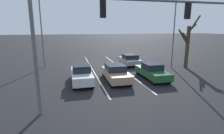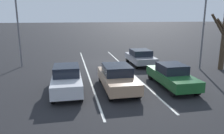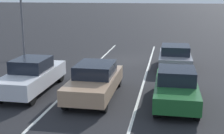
# 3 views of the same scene
# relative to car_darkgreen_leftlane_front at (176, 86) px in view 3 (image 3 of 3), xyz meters

# --- Properties ---
(ground_plane) EXTENTS (240.00, 240.00, 0.00)m
(ground_plane) POSITION_rel_car_darkgreen_leftlane_front_xyz_m (3.33, -8.20, -0.74)
(ground_plane) COLOR black
(lane_stripe_left_divider) EXTENTS (0.12, 18.23, 0.01)m
(lane_stripe_left_divider) POSITION_rel_car_darkgreen_leftlane_front_xyz_m (1.59, -5.08, -0.73)
(lane_stripe_left_divider) COLOR silver
(lane_stripe_left_divider) RESTS_ON ground_plane
(lane_stripe_center_divider) EXTENTS (0.12, 18.23, 0.01)m
(lane_stripe_center_divider) POSITION_rel_car_darkgreen_leftlane_front_xyz_m (5.07, -5.08, -0.73)
(lane_stripe_center_divider) COLOR silver
(lane_stripe_center_divider) RESTS_ON ground_plane
(car_darkgreen_leftlane_front) EXTENTS (1.74, 4.66, 1.49)m
(car_darkgreen_leftlane_front) POSITION_rel_car_darkgreen_leftlane_front_xyz_m (0.00, 0.00, 0.00)
(car_darkgreen_leftlane_front) COLOR #1E5928
(car_darkgreen_leftlane_front) RESTS_ON ground_plane
(car_tan_midlane_front) EXTENTS (1.85, 4.66, 1.52)m
(car_tan_midlane_front) POSITION_rel_car_darkgreen_leftlane_front_xyz_m (3.58, -0.17, 0.03)
(car_tan_midlane_front) COLOR tan
(car_tan_midlane_front) RESTS_ON ground_plane
(car_silver_rightlane_front) EXTENTS (1.70, 4.76, 1.61)m
(car_silver_rightlane_front) POSITION_rel_car_darkgreen_leftlane_front_xyz_m (6.68, -0.39, 0.05)
(car_silver_rightlane_front) COLOR silver
(car_silver_rightlane_front) RESTS_ON ground_plane
(car_gray_leftlane_second) EXTENTS (1.92, 4.08, 1.44)m
(car_gray_leftlane_second) POSITION_rel_car_darkgreen_leftlane_front_xyz_m (-0.05, -6.49, 0.01)
(car_gray_leftlane_second) COLOR gray
(car_gray_leftlane_second) RESTS_ON ground_plane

